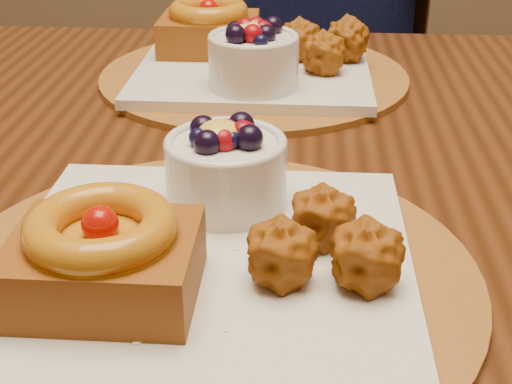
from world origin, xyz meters
TOP-DOWN VIEW (x-y plane):
  - dining_table at (-0.00, -0.13)m, footprint 1.60×0.90m
  - place_setting_near at (-0.01, -0.34)m, footprint 0.38×0.38m
  - place_setting_far at (-0.01, 0.08)m, footprint 0.38×0.38m
  - chair_far at (0.06, 0.80)m, footprint 0.59×0.59m

SIDE VIEW (x-z plane):
  - chair_far at x=0.06m, z-range 0.05..1.02m
  - dining_table at x=0.00m, z-range 0.30..1.06m
  - place_setting_near at x=-0.01m, z-range 0.74..0.83m
  - place_setting_far at x=-0.01m, z-range 0.74..0.83m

